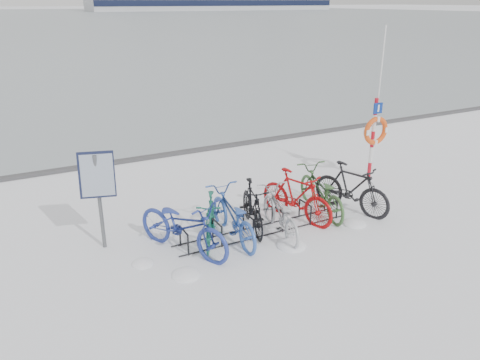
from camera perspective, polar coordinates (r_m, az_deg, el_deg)
The scene contains 15 objects.
ground at distance 10.13m, azimuth 2.81°, elevation -6.22°, with size 900.00×900.00×0.00m, color white.
ice_sheet at distance 162.88m, azimuth -27.13°, elevation 17.25°, with size 400.00×298.00×0.02m, color #97A2AB.
quay_edge at distance 15.11m, azimuth -8.48°, elevation 3.15°, with size 400.00×0.25×0.10m, color #3F3F42.
bike_rack at distance 10.04m, azimuth 2.83°, elevation -5.30°, with size 4.00×0.48×0.46m.
info_board at distance 9.27m, azimuth -16.98°, elevation -0.06°, with size 0.71×0.42×2.00m.
lifebuoy_station at distance 13.12m, azimuth 16.16°, elevation 5.79°, with size 0.78×0.22×4.07m.
bike_0 at distance 9.16m, azimuth -6.95°, elevation -5.33°, with size 0.78×2.24×1.18m, color navy.
bike_1 at distance 9.55m, azimuth -3.66°, elevation -4.65°, with size 0.47×1.67×1.00m, color #145A49.
bike_2 at distance 9.60m, azimuth -0.94°, elevation -4.22°, with size 0.71×2.05×1.07m, color #3057B0.
bike_3 at distance 10.04m, azimuth 1.54°, elevation -3.08°, with size 0.50×1.78×1.07m, color black.
bike_4 at distance 9.85m, azimuth 4.87°, elevation -3.86°, with size 0.66×1.90×1.00m, color #ADB0B5.
bike_5 at distance 10.49m, azimuth 6.92°, elevation -1.81°, with size 0.55×1.95×1.17m, color #AC0C0E.
bike_6 at distance 10.95m, azimuth 9.82°, elevation -1.21°, with size 0.72×2.07×1.09m, color #355D2F.
bike_7 at distance 11.14m, azimuth 13.45°, elevation -0.84°, with size 0.56×1.97×1.18m, color black.
snow_drifts at distance 10.03m, azimuth 4.35°, elevation -6.55°, with size 6.23×2.21×0.22m.
Camera 1 is at (-4.58, -7.75, 4.63)m, focal length 35.00 mm.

